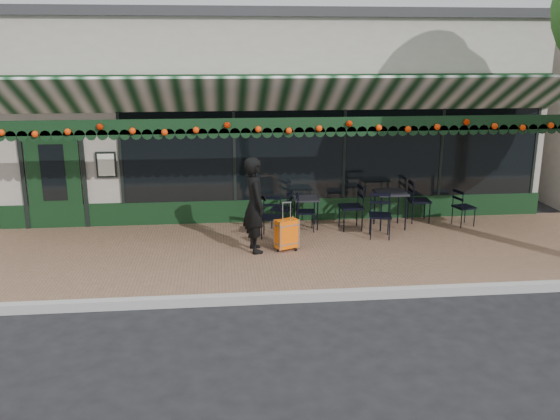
{
  "coord_description": "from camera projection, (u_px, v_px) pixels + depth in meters",
  "views": [
    {
      "loc": [
        -1.31,
        -8.66,
        3.82
      ],
      "look_at": [
        -0.26,
        1.6,
        1.04
      ],
      "focal_mm": 38.0,
      "sensor_mm": 36.0,
      "label": 1
    }
  ],
  "objects": [
    {
      "name": "restaurant_building",
      "position": [
        266.0,
        109.0,
        16.37
      ],
      "size": [
        12.0,
        9.6,
        4.5
      ],
      "color": "gray",
      "rests_on": "ground"
    },
    {
      "name": "chair_a_extra",
      "position": [
        464.0,
        207.0,
        12.78
      ],
      "size": [
        0.49,
        0.49,
        0.81
      ],
      "primitive_type": null,
      "rotation": [
        0.0,
        0.0,
        1.81
      ],
      "color": "black",
      "rests_on": "sidewalk"
    },
    {
      "name": "sidewalk",
      "position": [
        291.0,
        253.0,
        11.34
      ],
      "size": [
        18.0,
        4.0,
        0.15
      ],
      "primitive_type": "cube",
      "color": "brown",
      "rests_on": "ground"
    },
    {
      "name": "chair_a_right",
      "position": [
        419.0,
        201.0,
        13.07
      ],
      "size": [
        0.49,
        0.49,
        0.93
      ],
      "primitive_type": null,
      "rotation": [
        0.0,
        0.0,
        1.51
      ],
      "color": "black",
      "rests_on": "sidewalk"
    },
    {
      "name": "cafe_table_b",
      "position": [
        306.0,
        201.0,
        12.58
      ],
      "size": [
        0.53,
        0.53,
        0.65
      ],
      "color": "black",
      "rests_on": "sidewalk"
    },
    {
      "name": "ground",
      "position": [
        306.0,
        299.0,
        9.44
      ],
      "size": [
        80.0,
        80.0,
        0.0
      ],
      "primitive_type": "plane",
      "color": "black",
      "rests_on": "ground"
    },
    {
      "name": "curb",
      "position": [
        307.0,
        296.0,
        9.34
      ],
      "size": [
        18.0,
        0.16,
        0.15
      ],
      "primitive_type": "cube",
      "color": "#9E9E99",
      "rests_on": "ground"
    },
    {
      "name": "suitcase",
      "position": [
        287.0,
        234.0,
        11.2
      ],
      "size": [
        0.47,
        0.37,
        0.94
      ],
      "rotation": [
        0.0,
        0.0,
        0.41
      ],
      "color": "#FF5F08",
      "rests_on": "sidewalk"
    },
    {
      "name": "chair_b_left",
      "position": [
        282.0,
        209.0,
        12.63
      ],
      "size": [
        0.54,
        0.54,
        0.82
      ],
      "primitive_type": null,
      "rotation": [
        0.0,
        0.0,
        -1.98
      ],
      "color": "black",
      "rests_on": "sidewalk"
    },
    {
      "name": "woman",
      "position": [
        255.0,
        205.0,
        11.01
      ],
      "size": [
        0.53,
        0.72,
        1.8
      ],
      "primitive_type": "imported",
      "rotation": [
        0.0,
        0.0,
        1.74
      ],
      "color": "black",
      "rests_on": "sidewalk"
    },
    {
      "name": "chair_b_front",
      "position": [
        271.0,
        218.0,
        11.94
      ],
      "size": [
        0.49,
        0.49,
        0.83
      ],
      "primitive_type": null,
      "rotation": [
        0.0,
        0.0,
        -0.21
      ],
      "color": "black",
      "rests_on": "sidewalk"
    },
    {
      "name": "chair_a_front",
      "position": [
        380.0,
        216.0,
        11.93
      ],
      "size": [
        0.53,
        0.53,
        0.9
      ],
      "primitive_type": null,
      "rotation": [
        0.0,
        0.0,
        -0.21
      ],
      "color": "black",
      "rests_on": "sidewalk"
    },
    {
      "name": "chair_a_left",
      "position": [
        351.0,
        207.0,
        12.5
      ],
      "size": [
        0.5,
        0.5,
        0.96
      ],
      "primitive_type": null,
      "rotation": [
        0.0,
        0.0,
        -1.52
      ],
      "color": "black",
      "rests_on": "sidewalk"
    },
    {
      "name": "chair_b_right",
      "position": [
        305.0,
        212.0,
        12.42
      ],
      "size": [
        0.42,
        0.42,
        0.79
      ],
      "primitive_type": null,
      "rotation": [
        0.0,
        0.0,
        1.52
      ],
      "color": "black",
      "rests_on": "sidewalk"
    },
    {
      "name": "cafe_table_a",
      "position": [
        391.0,
        195.0,
        12.57
      ],
      "size": [
        0.64,
        0.64,
        0.78
      ],
      "color": "black",
      "rests_on": "sidewalk"
    }
  ]
}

